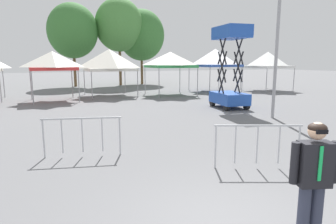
# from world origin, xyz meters

# --- Properties ---
(canopy_tent_far_right) EXTENTS (2.92, 2.92, 3.19)m
(canopy_tent_far_right) POSITION_xyz_m (-1.68, 17.00, 2.59)
(canopy_tent_far_right) COLOR #9E9EA3
(canopy_tent_far_right) RESTS_ON ground
(canopy_tent_right_of_center) EXTENTS (3.46, 3.46, 3.44)m
(canopy_tent_right_of_center) POSITION_xyz_m (2.30, 18.52, 2.65)
(canopy_tent_right_of_center) COLOR #9E9EA3
(canopy_tent_right_of_center) RESTS_ON ground
(canopy_tent_behind_left) EXTENTS (3.27, 3.27, 3.26)m
(canopy_tent_behind_left) POSITION_xyz_m (6.71, 17.29, 2.66)
(canopy_tent_behind_left) COLOR #9E9EA3
(canopy_tent_behind_left) RESTS_ON ground
(canopy_tent_behind_center) EXTENTS (3.58, 3.58, 3.60)m
(canopy_tent_behind_center) POSITION_xyz_m (11.46, 18.38, 2.84)
(canopy_tent_behind_center) COLOR #9E9EA3
(canopy_tent_behind_center) RESTS_ON ground
(canopy_tent_center) EXTENTS (3.46, 3.46, 3.38)m
(canopy_tent_center) POSITION_xyz_m (15.92, 16.94, 2.68)
(canopy_tent_center) COLOR #9E9EA3
(canopy_tent_center) RESTS_ON ground
(scissor_lift) EXTENTS (1.69, 2.46, 4.40)m
(scissor_lift) POSITION_xyz_m (7.01, 10.05, 1.31)
(scissor_lift) COLOR black
(scissor_lift) RESTS_ON ground
(person_foreground) EXTENTS (0.62, 0.37, 1.78)m
(person_foreground) POSITION_xyz_m (0.67, -0.68, 1.03)
(person_foreground) COLOR #33384C
(person_foreground) RESTS_ON ground
(light_pole_near_lift) EXTENTS (0.36, 0.36, 8.82)m
(light_pole_near_lift) POSITION_xyz_m (7.11, 6.80, 4.98)
(light_pole_near_lift) COLOR #9E9EA3
(light_pole_near_lift) RESTS_ON ground
(tree_behind_tents_center) EXTENTS (5.01, 5.01, 9.07)m
(tree_behind_tents_center) POSITION_xyz_m (5.54, 27.82, 6.30)
(tree_behind_tents_center) COLOR brown
(tree_behind_tents_center) RESTS_ON ground
(tree_behind_tents_right) EXTENTS (5.12, 5.12, 8.25)m
(tree_behind_tents_right) POSITION_xyz_m (8.27, 28.62, 5.43)
(tree_behind_tents_right) COLOR brown
(tree_behind_tents_right) RESTS_ON ground
(tree_behind_tents_left) EXTENTS (4.92, 4.92, 8.25)m
(tree_behind_tents_left) POSITION_xyz_m (0.86, 27.98, 5.54)
(tree_behind_tents_left) COLOR brown
(tree_behind_tents_left) RESTS_ON ground
(crowd_barrier_mid_lot) EXTENTS (1.94, 0.90, 1.08)m
(crowd_barrier_mid_lot) POSITION_xyz_m (2.12, 2.06, 0.75)
(crowd_barrier_mid_lot) COLOR #B7BABF
(crowd_barrier_mid_lot) RESTS_ON ground
(crowd_barrier_near_person) EXTENTS (2.04, 0.59, 1.08)m
(crowd_barrier_near_person) POSITION_xyz_m (-1.60, 4.66, 0.75)
(crowd_barrier_near_person) COLOR #B7BABF
(crowd_barrier_near_person) RESTS_ON ground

